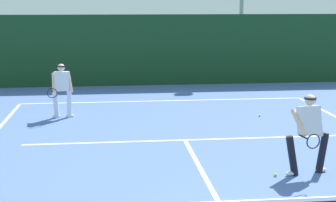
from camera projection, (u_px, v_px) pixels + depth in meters
The scene contains 8 objects.
court_line_baseline_far at pixel (164, 101), 17.86m from camera, with size 9.86×0.10×0.01m, color white.
court_line_service at pixel (185, 140), 12.80m from camera, with size 8.04×0.10×0.01m, color white.
court_line_centre at pixel (210, 186), 9.63m from camera, with size 0.10×6.40×0.01m, color white.
player_near at pixel (309, 131), 10.12m from camera, with size 0.99×0.90×1.64m.
player_far at pixel (62, 88), 15.13m from camera, with size 0.70×0.85×1.63m.
tennis_ball at pixel (276, 175), 10.13m from camera, with size 0.07×0.07×0.07m, color #D1E033.
tennis_ball_extra at pixel (260, 116), 15.40m from camera, with size 0.07×0.07×0.07m, color #D1E033.
back_fence_windscreen at pixel (155, 50), 21.01m from camera, with size 21.16×0.12×2.92m, color #173B1E.
Camera 1 is at (-1.81, -5.79, 3.43)m, focal length 54.34 mm.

